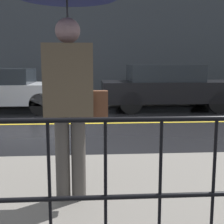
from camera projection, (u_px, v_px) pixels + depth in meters
ground_plane at (79, 124)px, 7.96m from camera, size 80.00×80.00×0.00m
sidewalk_near at (65, 199)px, 3.38m from camera, size 28.00×2.81×0.14m
sidewalk_far at (83, 101)px, 12.11m from camera, size 28.00×1.99×0.14m
lane_marking at (79, 123)px, 7.96m from camera, size 25.20×0.12×0.01m
building_storefront at (83, 36)px, 12.84m from camera, size 28.00×0.30×5.27m
railing_foreground at (49, 172)px, 2.13m from camera, size 12.00×0.04×1.03m
pedestrian at (68, 35)px, 2.98m from camera, size 0.96×0.96×2.21m
car_silver at (1, 89)px, 9.92m from camera, size 4.23×1.92×1.36m
car_black at (167, 87)px, 10.28m from camera, size 4.41×1.83×1.47m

